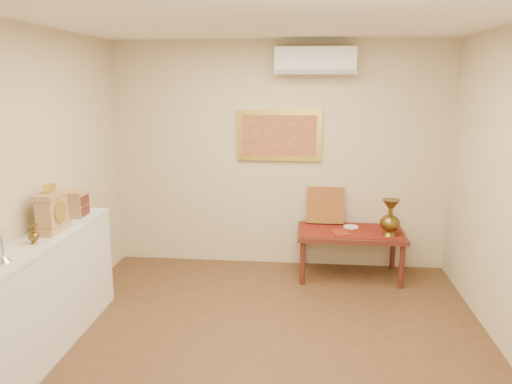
# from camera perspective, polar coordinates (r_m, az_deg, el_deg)

# --- Properties ---
(floor) EXTENTS (4.50, 4.50, 0.00)m
(floor) POSITION_cam_1_polar(r_m,az_deg,el_deg) (4.32, 0.69, -18.59)
(floor) COLOR brown
(floor) RESTS_ON ground
(ceiling) EXTENTS (4.50, 4.50, 0.00)m
(ceiling) POSITION_cam_1_polar(r_m,az_deg,el_deg) (3.72, 0.81, 19.77)
(ceiling) COLOR white
(ceiling) RESTS_ON ground
(wall_back) EXTENTS (4.00, 0.02, 2.70)m
(wall_back) POSITION_cam_1_polar(r_m,az_deg,el_deg) (6.00, 2.65, 4.14)
(wall_back) COLOR beige
(wall_back) RESTS_ON ground
(wall_front) EXTENTS (4.00, 0.02, 2.70)m
(wall_front) POSITION_cam_1_polar(r_m,az_deg,el_deg) (1.71, -6.32, -18.80)
(wall_front) COLOR beige
(wall_front) RESTS_ON ground
(wall_left) EXTENTS (0.02, 4.50, 2.70)m
(wall_left) POSITION_cam_1_polar(r_m,az_deg,el_deg) (4.44, -25.92, -0.19)
(wall_left) COLOR beige
(wall_left) RESTS_ON ground
(candlestick) EXTENTS (0.11, 0.11, 0.22)m
(candlestick) POSITION_cam_1_polar(r_m,az_deg,el_deg) (3.96, -27.05, -5.61)
(candlestick) COLOR silver
(candlestick) RESTS_ON display_ledge
(brass_urn_small) EXTENTS (0.09, 0.09, 0.20)m
(brass_urn_small) POSITION_cam_1_polar(r_m,az_deg,el_deg) (4.30, -24.13, -4.13)
(brass_urn_small) COLOR brown
(brass_urn_small) RESTS_ON display_ledge
(table_cloth) EXTENTS (1.14, 0.59, 0.01)m
(table_cloth) POSITION_cam_1_polar(r_m,az_deg,el_deg) (5.83, 10.76, -4.36)
(table_cloth) COLOR maroon
(table_cloth) RESTS_ON low_table
(brass_urn_tall) EXTENTS (0.22, 0.22, 0.49)m
(brass_urn_tall) POSITION_cam_1_polar(r_m,az_deg,el_deg) (5.67, 15.11, -2.42)
(brass_urn_tall) COLOR brown
(brass_urn_tall) RESTS_ON table_cloth
(plate) EXTENTS (0.17, 0.17, 0.01)m
(plate) POSITION_cam_1_polar(r_m,az_deg,el_deg) (5.94, 10.79, -3.93)
(plate) COLOR white
(plate) RESTS_ON table_cloth
(menu) EXTENTS (0.25, 0.29, 0.01)m
(menu) POSITION_cam_1_polar(r_m,az_deg,el_deg) (5.71, 9.62, -4.57)
(menu) COLOR maroon
(menu) RESTS_ON table_cloth
(cushion) EXTENTS (0.44, 0.19, 0.45)m
(cushion) POSITION_cam_1_polar(r_m,az_deg,el_deg) (6.03, 7.91, -1.49)
(cushion) COLOR maroon
(cushion) RESTS_ON table_cloth
(display_ledge) EXTENTS (0.37, 2.02, 0.98)m
(display_ledge) POSITION_cam_1_polar(r_m,az_deg,el_deg) (4.60, -22.98, -10.73)
(display_ledge) COLOR silver
(display_ledge) RESTS_ON floor
(mantel_clock) EXTENTS (0.17, 0.36, 0.41)m
(mantel_clock) POSITION_cam_1_polar(r_m,az_deg,el_deg) (4.57, -22.28, -2.05)
(mantel_clock) COLOR tan
(mantel_clock) RESTS_ON display_ledge
(wooden_chest) EXTENTS (0.16, 0.21, 0.24)m
(wooden_chest) POSITION_cam_1_polar(r_m,az_deg,el_deg) (4.98, -19.73, -1.27)
(wooden_chest) COLOR tan
(wooden_chest) RESTS_ON display_ledge
(low_table) EXTENTS (1.20, 0.70, 0.55)m
(low_table) POSITION_cam_1_polar(r_m,az_deg,el_deg) (5.85, 10.73, -5.01)
(low_table) COLOR #532019
(low_table) RESTS_ON floor
(painting) EXTENTS (1.00, 0.06, 0.60)m
(painting) POSITION_cam_1_polar(r_m,az_deg,el_deg) (5.94, 2.66, 6.48)
(painting) COLOR gold
(painting) RESTS_ON wall_back
(ac_unit) EXTENTS (0.90, 0.25, 0.30)m
(ac_unit) POSITION_cam_1_polar(r_m,az_deg,el_deg) (5.80, 6.77, 14.65)
(ac_unit) COLOR white
(ac_unit) RESTS_ON wall_back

